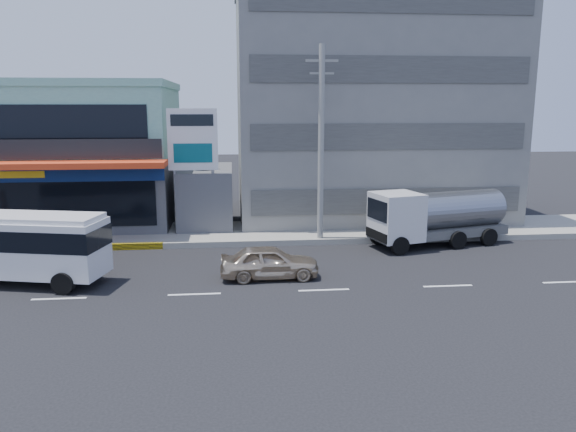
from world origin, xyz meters
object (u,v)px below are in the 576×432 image
object	(u,v)px
utility_pole_near	(321,144)
billboard	(193,147)
minibus	(20,243)
sedan	(270,262)
shop_building	(72,157)
tanker_truck	(434,216)
concrete_building	(365,106)
satellite_dish	(205,168)

from	to	relation	value
utility_pole_near	billboard	bearing A→B (deg)	164.52
billboard	minibus	world-z (taller)	billboard
billboard	sedan	distance (m)	9.25
shop_building	billboard	world-z (taller)	shop_building
utility_pole_near	minibus	bearing A→B (deg)	-157.60
billboard	tanker_truck	distance (m)	12.97
sedan	tanker_truck	world-z (taller)	tanker_truck
shop_building	minibus	distance (m)	12.16
concrete_building	utility_pole_near	world-z (taller)	concrete_building
satellite_dish	utility_pole_near	distance (m)	7.17
billboard	minibus	bearing A→B (deg)	-132.17
utility_pole_near	sedan	size ratio (longest dim) A/B	2.45
shop_building	concrete_building	bearing A→B (deg)	3.35
minibus	sedan	xyz separation A→B (m)	(9.97, -0.29, -1.00)
billboard	sedan	size ratio (longest dim) A/B	1.69
shop_building	sedan	xyz separation A→B (m)	(11.00, -12.18, -3.30)
concrete_building	billboard	distance (m)	12.17
satellite_dish	minibus	xyz separation A→B (m)	(-6.97, -8.95, -1.88)
satellite_dish	tanker_truck	world-z (taller)	satellite_dish
billboard	utility_pole_near	xyz separation A→B (m)	(6.50, -1.80, 0.22)
concrete_building	satellite_dish	world-z (taller)	concrete_building
satellite_dish	tanker_truck	xyz separation A→B (m)	(11.70, -4.58, -2.06)
concrete_building	shop_building	bearing A→B (deg)	-176.65
minibus	satellite_dish	bearing A→B (deg)	52.06
shop_building	concrete_building	distance (m)	18.28
tanker_truck	billboard	bearing A→B (deg)	167.18
billboard	utility_pole_near	bearing A→B (deg)	-15.48
sedan	utility_pole_near	bearing A→B (deg)	-28.94
satellite_dish	tanker_truck	size ratio (longest dim) A/B	0.20
minibus	billboard	bearing A→B (deg)	47.83
shop_building	tanker_truck	size ratio (longest dim) A/B	1.66
billboard	minibus	size ratio (longest dim) A/B	0.97
satellite_dish	minibus	world-z (taller)	satellite_dish
shop_building	sedan	bearing A→B (deg)	-47.93
tanker_truck	sedan	bearing A→B (deg)	-151.82
utility_pole_near	tanker_truck	bearing A→B (deg)	-9.73
concrete_building	sedan	xyz separation A→B (m)	(-7.00, -13.24, -6.31)
concrete_building	billboard	bearing A→B (deg)	-151.08
concrete_building	sedan	distance (m)	16.25
concrete_building	utility_pole_near	size ratio (longest dim) A/B	1.60
satellite_dish	billboard	bearing A→B (deg)	-105.52
concrete_building	sedan	bearing A→B (deg)	-117.87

